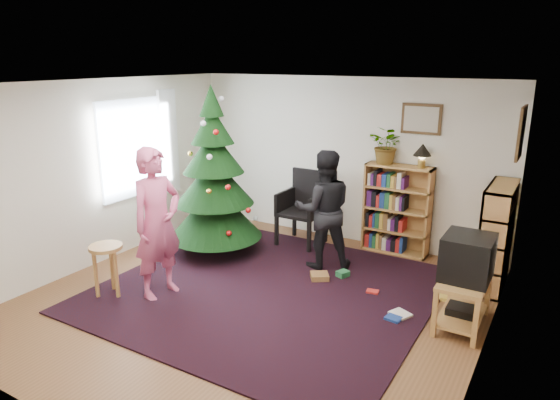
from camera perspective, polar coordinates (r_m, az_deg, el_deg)
The scene contains 23 objects.
floor at distance 6.03m, azimuth -2.97°, elevation -11.34°, with size 5.00×5.00×0.00m, color brown.
ceiling at distance 5.36m, azimuth -3.36°, elevation 13.12°, with size 5.00×5.00×0.00m, color white.
wall_back at distance 7.71m, azimuth 7.23°, elevation 4.54°, with size 5.00×0.02×2.50m, color silver.
wall_front at distance 3.87m, azimuth -24.36°, elevation -8.59°, with size 5.00×0.02×2.50m, color silver.
wall_left at distance 7.22m, azimuth -19.92°, elevation 2.92°, with size 0.02×5.00×2.50m, color silver.
wall_right at distance 4.72m, azimuth 23.07°, elevation -4.08°, with size 0.02×5.00×2.50m, color silver.
rug at distance 6.25m, azimuth -1.43°, elevation -10.19°, with size 3.80×3.60×0.02m, color black.
window_pane at distance 7.54m, azimuth -16.47°, elevation 5.68°, with size 0.04×1.20×1.40m, color silver.
curtain at distance 8.00m, azimuth -12.62°, elevation 6.51°, with size 0.06×0.35×1.60m, color white.
picture_back at distance 7.20m, azimuth 15.85°, elevation 8.90°, with size 0.55×0.03×0.42m.
picture_right at distance 6.27m, azimuth 25.87°, elevation 6.93°, with size 0.03×0.50×0.60m.
christmas_tree at distance 7.14m, azimuth -7.52°, elevation 1.61°, with size 1.34×1.34×2.42m.
bookshelf_back at distance 7.39m, azimuth 13.22°, elevation -0.95°, with size 0.95×0.30×1.30m.
bookshelf_right at distance 6.69m, azimuth 23.50°, elevation -3.68°, with size 0.30×0.95×1.30m.
tv_stand at distance 5.71m, azimuth 20.19°, elevation -10.46°, with size 0.45×0.82×0.55m.
crt_tv at distance 5.52m, azimuth 20.62°, elevation -6.14°, with size 0.49×0.53×0.46m.
armchair at distance 7.63m, azimuth 2.93°, elevation -0.45°, with size 0.61×0.61×1.12m.
stool at distance 6.26m, azimuth -19.21°, elevation -6.17°, with size 0.39×0.39×0.64m.
person_standing at distance 5.98m, azimuth -13.85°, elevation -2.63°, with size 0.66×0.43×1.80m, color #C85078.
person_by_chair at distance 6.67m, azimuth 5.01°, elevation -1.13°, with size 0.79×0.61×1.62m, color black.
potted_plant at distance 7.25m, azimuth 12.17°, elevation 6.13°, with size 0.48×0.42×0.54m, color gray.
table_lamp at distance 7.12m, azimuth 15.97°, elevation 5.35°, with size 0.25×0.25×0.34m.
floor_clutter at distance 6.19m, azimuth 11.10°, elevation -10.47°, with size 1.74×1.06×0.08m.
Camera 1 is at (2.99, -4.44, 2.77)m, focal length 32.00 mm.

